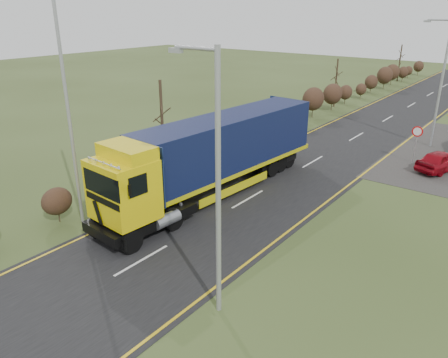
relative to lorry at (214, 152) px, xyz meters
name	(u,v)px	position (x,y,z in m)	size (l,w,h in m)	color
ground	(202,226)	(1.97, -3.49, -2.54)	(160.00, 160.00, 0.00)	#34421C
road	(299,170)	(1.97, 6.51, -2.53)	(8.00, 120.00, 0.02)	black
layby	(440,151)	(8.47, 16.51, -2.53)	(6.00, 18.00, 0.02)	#2E2B28
lane_markings	(297,171)	(1.97, 6.20, -2.51)	(7.52, 116.00, 0.01)	gold
hedgerow	(209,138)	(-4.02, 4.40, -0.92)	(2.24, 102.04, 6.05)	black
lorry	(214,152)	(0.00, 0.00, 0.00)	(3.64, 16.24, 4.48)	black
car_red_hatchback	(441,161)	(9.42, 12.06, -1.86)	(1.61, 4.00, 1.36)	maroon
streetlight_near	(215,178)	(6.46, -8.03, 2.48)	(1.94, 0.18, 9.11)	#9D9FA2
streetlight_mid	(440,79)	(7.41, 17.48, 2.64)	(2.00, 0.19, 9.40)	#9D9FA2
left_pole	(68,112)	(-3.23, -6.72, 3.06)	(0.16, 0.16, 11.20)	#9D9FA2
speed_sign	(417,137)	(7.57, 12.51, -0.67)	(0.73, 0.10, 2.63)	#9D9FA2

